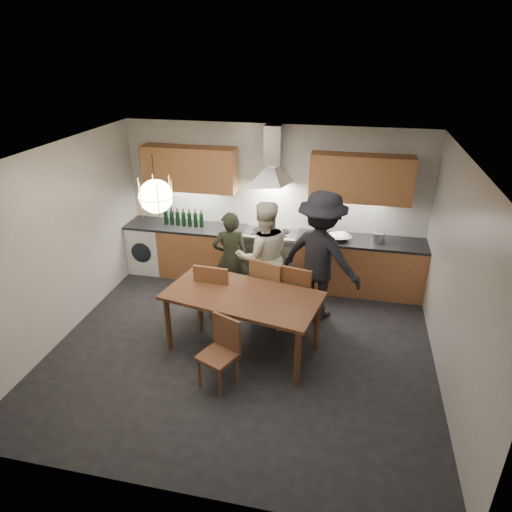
% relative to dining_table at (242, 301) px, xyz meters
% --- Properties ---
extents(ground, '(5.00, 5.00, 0.00)m').
position_rel_dining_table_xyz_m(ground, '(-0.01, -0.01, -0.73)').
color(ground, black).
rests_on(ground, ground).
extents(room_shell, '(5.02, 4.52, 2.61)m').
position_rel_dining_table_xyz_m(room_shell, '(-0.01, -0.01, 0.97)').
color(room_shell, silver).
rests_on(room_shell, ground).
extents(counter_run, '(5.00, 0.62, 0.90)m').
position_rel_dining_table_xyz_m(counter_run, '(0.02, 1.94, -0.28)').
color(counter_run, '#BA7647').
rests_on(counter_run, ground).
extents(range_stove, '(0.90, 0.60, 0.92)m').
position_rel_dining_table_xyz_m(range_stove, '(-0.01, 1.94, -0.29)').
color(range_stove, silver).
rests_on(range_stove, ground).
extents(wall_fixtures, '(4.30, 0.54, 1.10)m').
position_rel_dining_table_xyz_m(wall_fixtures, '(-0.01, 2.06, 1.14)').
color(wall_fixtures, '#C7824C').
rests_on(wall_fixtures, ground).
extents(pendant_lamp, '(0.43, 0.43, 0.70)m').
position_rel_dining_table_xyz_m(pendant_lamp, '(-1.01, -0.11, 1.37)').
color(pendant_lamp, black).
rests_on(pendant_lamp, ground).
extents(dining_table, '(2.12, 1.35, 0.83)m').
position_rel_dining_table_xyz_m(dining_table, '(0.00, 0.00, 0.00)').
color(dining_table, brown).
rests_on(dining_table, ground).
extents(chair_back_left, '(0.50, 0.50, 1.06)m').
position_rel_dining_table_xyz_m(chair_back_left, '(-0.48, 0.33, -0.13)').
color(chair_back_left, brown).
rests_on(chair_back_left, ground).
extents(chair_back_mid, '(0.60, 0.60, 1.06)m').
position_rel_dining_table_xyz_m(chair_back_mid, '(0.23, 0.62, -0.13)').
color(chair_back_mid, brown).
rests_on(chair_back_mid, ground).
extents(chair_back_right, '(0.57, 0.57, 1.05)m').
position_rel_dining_table_xyz_m(chair_back_right, '(0.63, 0.56, -0.13)').
color(chair_back_right, brown).
rests_on(chair_back_right, ground).
extents(chair_front, '(0.52, 0.52, 0.87)m').
position_rel_dining_table_xyz_m(chair_front, '(-0.08, -0.70, -0.24)').
color(chair_front, brown).
rests_on(chair_front, ground).
extents(person_left, '(0.64, 0.54, 1.49)m').
position_rel_dining_table_xyz_m(person_left, '(-0.48, 1.18, 0.01)').
color(person_left, black).
rests_on(person_left, ground).
extents(person_mid, '(1.03, 0.93, 1.72)m').
position_rel_dining_table_xyz_m(person_mid, '(0.06, 1.09, 0.13)').
color(person_mid, beige).
rests_on(person_mid, ground).
extents(person_right, '(1.43, 1.17, 1.93)m').
position_rel_dining_table_xyz_m(person_right, '(0.90, 1.07, 0.23)').
color(person_right, black).
rests_on(person_right, ground).
extents(mixing_bowl, '(0.45, 0.45, 0.08)m').
position_rel_dining_table_xyz_m(mixing_bowl, '(1.13, 1.87, 0.21)').
color(mixing_bowl, '#B2B2B5').
rests_on(mixing_bowl, counter_run).
extents(stock_pot, '(0.25, 0.25, 0.16)m').
position_rel_dining_table_xyz_m(stock_pot, '(1.71, 1.93, 0.24)').
color(stock_pot, '#B6B6B9').
rests_on(stock_pot, counter_run).
extents(wine_bottles, '(0.71, 0.07, 0.30)m').
position_rel_dining_table_xyz_m(wine_bottles, '(-1.50, 1.95, 0.32)').
color(wine_bottles, black).
rests_on(wine_bottles, counter_run).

